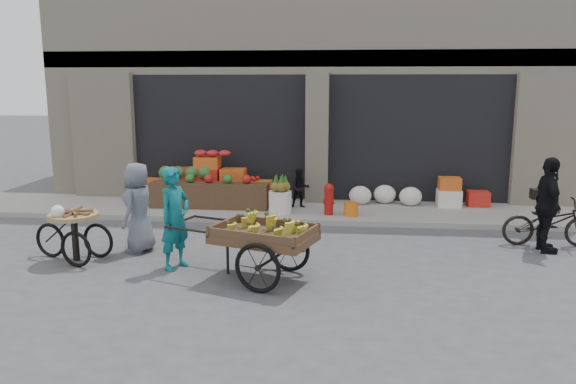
# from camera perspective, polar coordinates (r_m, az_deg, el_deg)

# --- Properties ---
(ground) EXTENTS (80.00, 80.00, 0.00)m
(ground) POSITION_cam_1_polar(r_m,az_deg,el_deg) (9.27, 1.23, -8.07)
(ground) COLOR #424244
(ground) RESTS_ON ground
(sidewalk) EXTENTS (18.00, 2.20, 0.12)m
(sidewalk) POSITION_cam_1_polar(r_m,az_deg,el_deg) (13.19, 2.70, -1.96)
(sidewalk) COLOR gray
(sidewalk) RESTS_ON ground
(building) EXTENTS (14.00, 6.45, 7.00)m
(building) POSITION_cam_1_polar(r_m,az_deg,el_deg) (16.77, 3.59, 12.24)
(building) COLOR beige
(building) RESTS_ON ground
(fruit_display) EXTENTS (3.10, 1.12, 1.24)m
(fruit_display) POSITION_cam_1_polar(r_m,az_deg,el_deg) (13.69, -7.64, 1.06)
(fruit_display) COLOR red
(fruit_display) RESTS_ON sidewalk
(pineapple_bin) EXTENTS (0.52, 0.52, 0.50)m
(pineapple_bin) POSITION_cam_1_polar(r_m,az_deg,el_deg) (12.70, -0.80, -1.03)
(pineapple_bin) COLOR silver
(pineapple_bin) RESTS_ON sidewalk
(fire_hydrant) EXTENTS (0.22, 0.22, 0.71)m
(fire_hydrant) POSITION_cam_1_polar(r_m,az_deg,el_deg) (12.54, 4.17, -0.59)
(fire_hydrant) COLOR #A5140F
(fire_hydrant) RESTS_ON sidewalk
(orange_bucket) EXTENTS (0.32, 0.32, 0.30)m
(orange_bucket) POSITION_cam_1_polar(r_m,az_deg,el_deg) (12.54, 6.43, -1.73)
(orange_bucket) COLOR orange
(orange_bucket) RESTS_ON sidewalk
(right_bay_goods) EXTENTS (3.35, 0.60, 0.70)m
(right_bay_goods) POSITION_cam_1_polar(r_m,az_deg,el_deg) (13.81, 13.75, -0.20)
(right_bay_goods) COLOR silver
(right_bay_goods) RESTS_ON sidewalk
(seated_person) EXTENTS (0.51, 0.43, 0.93)m
(seated_person) POSITION_cam_1_polar(r_m,az_deg,el_deg) (13.20, 1.23, 0.39)
(seated_person) COLOR black
(seated_person) RESTS_ON sidewalk
(banana_cart) EXTENTS (2.74, 1.76, 1.07)m
(banana_cart) POSITION_cam_1_polar(r_m,az_deg,el_deg) (8.70, -2.78, -4.03)
(banana_cart) COLOR brown
(banana_cart) RESTS_ON ground
(vendor_woman) EXTENTS (0.64, 0.74, 1.70)m
(vendor_woman) POSITION_cam_1_polar(r_m,az_deg,el_deg) (9.38, -11.42, -2.64)
(vendor_woman) COLOR #0D6068
(vendor_woman) RESTS_ON ground
(tricycle_cart) EXTENTS (1.46, 1.02, 0.95)m
(tricycle_cart) POSITION_cam_1_polar(r_m,az_deg,el_deg) (10.33, -20.90, -3.53)
(tricycle_cart) COLOR #9E7F51
(tricycle_cart) RESTS_ON ground
(vendor_grey) EXTENTS (0.64, 0.87, 1.63)m
(vendor_grey) POSITION_cam_1_polar(r_m,az_deg,el_deg) (10.49, -14.97, -1.53)
(vendor_grey) COLOR slate
(vendor_grey) RESTS_ON ground
(bicycle) EXTENTS (1.72, 0.60, 0.90)m
(bicycle) POSITION_cam_1_polar(r_m,az_deg,el_deg) (11.63, 25.04, -2.83)
(bicycle) COLOR black
(bicycle) RESTS_ON ground
(cyclist) EXTENTS (0.43, 1.02, 1.74)m
(cyclist) POSITION_cam_1_polar(r_m,az_deg,el_deg) (11.11, 24.90, -1.22)
(cyclist) COLOR black
(cyclist) RESTS_ON ground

